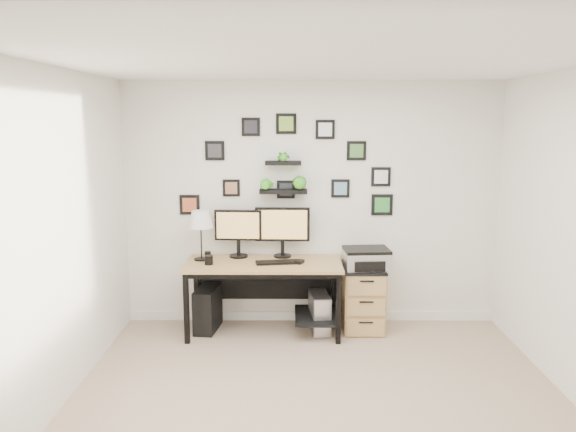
{
  "coord_description": "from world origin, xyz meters",
  "views": [
    {
      "loc": [
        -0.22,
        -3.95,
        2.22
      ],
      "look_at": [
        -0.25,
        1.83,
        1.2
      ],
      "focal_mm": 35.0,
      "sensor_mm": 36.0,
      "label": 1
    }
  ],
  "objects_px": {
    "monitor_right": "(282,228)",
    "mug": "(209,260)",
    "desk": "(267,273)",
    "printer": "(366,258)",
    "pc_tower_black": "(208,309)",
    "pc_tower_grey": "(320,313)",
    "file_cabinet": "(363,299)",
    "table_lamp": "(201,221)",
    "monitor_left": "(238,230)"
  },
  "relations": [
    {
      "from": "printer",
      "to": "pc_tower_grey",
      "type": "bearing_deg",
      "value": -174.02
    },
    {
      "from": "pc_tower_grey",
      "to": "file_cabinet",
      "type": "height_order",
      "value": "file_cabinet"
    },
    {
      "from": "mug",
      "to": "pc_tower_black",
      "type": "distance_m",
      "value": 0.59
    },
    {
      "from": "mug",
      "to": "printer",
      "type": "relative_size",
      "value": 0.19
    },
    {
      "from": "file_cabinet",
      "to": "printer",
      "type": "bearing_deg",
      "value": -38.62
    },
    {
      "from": "mug",
      "to": "pc_tower_grey",
      "type": "relative_size",
      "value": 0.22
    },
    {
      "from": "pc_tower_grey",
      "to": "pc_tower_black",
      "type": "bearing_deg",
      "value": 177.68
    },
    {
      "from": "file_cabinet",
      "to": "mug",
      "type": "bearing_deg",
      "value": -173.71
    },
    {
      "from": "pc_tower_grey",
      "to": "printer",
      "type": "relative_size",
      "value": 0.89
    },
    {
      "from": "monitor_right",
      "to": "printer",
      "type": "distance_m",
      "value": 0.93
    },
    {
      "from": "pc_tower_black",
      "to": "file_cabinet",
      "type": "distance_m",
      "value": 1.64
    },
    {
      "from": "monitor_left",
      "to": "pc_tower_black",
      "type": "height_order",
      "value": "monitor_left"
    },
    {
      "from": "table_lamp",
      "to": "mug",
      "type": "bearing_deg",
      "value": -62.05
    },
    {
      "from": "printer",
      "to": "table_lamp",
      "type": "bearing_deg",
      "value": 178.75
    },
    {
      "from": "pc_tower_black",
      "to": "printer",
      "type": "distance_m",
      "value": 1.75
    },
    {
      "from": "monitor_right",
      "to": "printer",
      "type": "relative_size",
      "value": 1.19
    },
    {
      "from": "desk",
      "to": "file_cabinet",
      "type": "bearing_deg",
      "value": 3.31
    },
    {
      "from": "monitor_right",
      "to": "table_lamp",
      "type": "bearing_deg",
      "value": -172.07
    },
    {
      "from": "pc_tower_black",
      "to": "pc_tower_grey",
      "type": "distance_m",
      "value": 1.18
    },
    {
      "from": "printer",
      "to": "monitor_right",
      "type": "bearing_deg",
      "value": 169.95
    },
    {
      "from": "monitor_left",
      "to": "file_cabinet",
      "type": "distance_m",
      "value": 1.5
    },
    {
      "from": "mug",
      "to": "monitor_right",
      "type": "bearing_deg",
      "value": 22.85
    },
    {
      "from": "pc_tower_black",
      "to": "file_cabinet",
      "type": "relative_size",
      "value": 0.68
    },
    {
      "from": "monitor_right",
      "to": "mug",
      "type": "xyz_separation_m",
      "value": [
        -0.74,
        -0.31,
        -0.27
      ]
    },
    {
      "from": "monitor_right",
      "to": "table_lamp",
      "type": "xyz_separation_m",
      "value": [
        -0.84,
        -0.12,
        0.1
      ]
    },
    {
      "from": "monitor_right",
      "to": "printer",
      "type": "bearing_deg",
      "value": -10.05
    },
    {
      "from": "pc_tower_black",
      "to": "monitor_left",
      "type": "bearing_deg",
      "value": 32.89
    },
    {
      "from": "monitor_right",
      "to": "pc_tower_grey",
      "type": "height_order",
      "value": "monitor_right"
    },
    {
      "from": "pc_tower_black",
      "to": "printer",
      "type": "relative_size",
      "value": 0.94
    },
    {
      "from": "desk",
      "to": "mug",
      "type": "bearing_deg",
      "value": -168.67
    },
    {
      "from": "desk",
      "to": "mug",
      "type": "relative_size",
      "value": 16.95
    },
    {
      "from": "desk",
      "to": "mug",
      "type": "xyz_separation_m",
      "value": [
        -0.59,
        -0.12,
        0.17
      ]
    },
    {
      "from": "pc_tower_grey",
      "to": "desk",
      "type": "bearing_deg",
      "value": 178.9
    },
    {
      "from": "monitor_left",
      "to": "file_cabinet",
      "type": "relative_size",
      "value": 0.76
    },
    {
      "from": "pc_tower_black",
      "to": "monitor_right",
      "type": "bearing_deg",
      "value": 18.72
    },
    {
      "from": "pc_tower_grey",
      "to": "table_lamp",
      "type": "bearing_deg",
      "value": 175.93
    },
    {
      "from": "pc_tower_grey",
      "to": "printer",
      "type": "xyz_separation_m",
      "value": [
        0.48,
        0.05,
        0.57
      ]
    },
    {
      "from": "table_lamp",
      "to": "mug",
      "type": "height_order",
      "value": "table_lamp"
    },
    {
      "from": "desk",
      "to": "pc_tower_black",
      "type": "relative_size",
      "value": 3.51
    },
    {
      "from": "table_lamp",
      "to": "pc_tower_black",
      "type": "distance_m",
      "value": 0.94
    },
    {
      "from": "mug",
      "to": "file_cabinet",
      "type": "distance_m",
      "value": 1.67
    },
    {
      "from": "mug",
      "to": "printer",
      "type": "distance_m",
      "value": 1.62
    },
    {
      "from": "desk",
      "to": "monitor_left",
      "type": "height_order",
      "value": "monitor_left"
    },
    {
      "from": "monitor_right",
      "to": "table_lamp",
      "type": "relative_size",
      "value": 1.11
    },
    {
      "from": "table_lamp",
      "to": "printer",
      "type": "relative_size",
      "value": 1.07
    },
    {
      "from": "pc_tower_black",
      "to": "printer",
      "type": "bearing_deg",
      "value": 7.52
    },
    {
      "from": "mug",
      "to": "pc_tower_grey",
      "type": "distance_m",
      "value": 1.28
    },
    {
      "from": "printer",
      "to": "pc_tower_black",
      "type": "bearing_deg",
      "value": -179.91
    },
    {
      "from": "monitor_left",
      "to": "monitor_right",
      "type": "xyz_separation_m",
      "value": [
        0.47,
        0.0,
        0.02
      ]
    },
    {
      "from": "monitor_left",
      "to": "table_lamp",
      "type": "xyz_separation_m",
      "value": [
        -0.38,
        -0.11,
        0.12
      ]
    }
  ]
}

